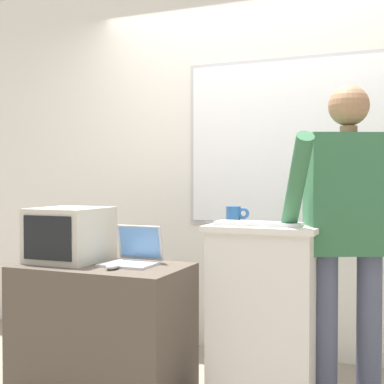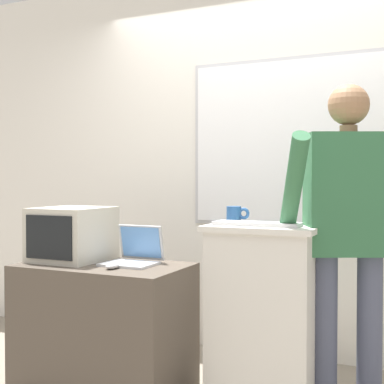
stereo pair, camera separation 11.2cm
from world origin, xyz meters
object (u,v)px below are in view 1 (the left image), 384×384
at_px(wireless_keyboard, 258,224).
at_px(laptop, 134,254).
at_px(lectern_podium, 265,316).
at_px(crt_monitor, 70,234).
at_px(coffee_mug, 235,214).
at_px(side_desk, 103,328).
at_px(computer_mouse_by_laptop, 112,266).
at_px(person_presenter, 348,223).

bearing_deg(wireless_keyboard, laptop, 179.71).
relative_size(lectern_podium, crt_monitor, 2.23).
bearing_deg(coffee_mug, side_desk, -158.25).
bearing_deg(side_desk, crt_monitor, 170.07).
distance_m(lectern_podium, computer_mouse_by_laptop, 0.87).
bearing_deg(crt_monitor, side_desk, -9.93).
bearing_deg(computer_mouse_by_laptop, side_desk, 138.66).
xyz_separation_m(person_presenter, crt_monitor, (-1.60, -0.20, -0.10)).
relative_size(lectern_podium, laptop, 3.36).
xyz_separation_m(person_presenter, laptop, (-1.19, -0.15, -0.21)).
relative_size(wireless_keyboard, coffee_mug, 3.35).
xyz_separation_m(person_presenter, wireless_keyboard, (-0.44, -0.15, -0.00)).
distance_m(person_presenter, laptop, 1.21).
xyz_separation_m(wireless_keyboard, coffee_mug, (-0.19, 0.19, 0.04)).
distance_m(lectern_podium, coffee_mug, 0.60).
bearing_deg(crt_monitor, coffee_mug, 13.81).
height_order(laptop, coffee_mug, coffee_mug).
bearing_deg(computer_mouse_by_laptop, person_presenter, 16.72).
relative_size(side_desk, coffee_mug, 7.11).
xyz_separation_m(laptop, coffee_mug, (0.55, 0.19, 0.24)).
relative_size(lectern_podium, wireless_keyboard, 2.16).
bearing_deg(computer_mouse_by_laptop, coffee_mug, 35.25).
distance_m(person_presenter, coffee_mug, 0.64).
xyz_separation_m(side_desk, coffee_mug, (0.71, 0.28, 0.66)).
distance_m(laptop, coffee_mug, 0.63).
distance_m(person_presenter, wireless_keyboard, 0.47).
height_order(wireless_keyboard, crt_monitor, crt_monitor).
xyz_separation_m(laptop, crt_monitor, (-0.41, -0.05, 0.10)).
bearing_deg(crt_monitor, computer_mouse_by_laptop, -22.80).
relative_size(side_desk, wireless_keyboard, 2.13).
bearing_deg(side_desk, person_presenter, 10.18).
height_order(person_presenter, crt_monitor, person_presenter).
bearing_deg(computer_mouse_by_laptop, crt_monitor, 157.20).
relative_size(computer_mouse_by_laptop, crt_monitor, 0.23).
bearing_deg(side_desk, laptop, 30.52).
height_order(lectern_podium, crt_monitor, crt_monitor).
xyz_separation_m(side_desk, person_presenter, (1.34, 0.24, 0.63)).
distance_m(lectern_podium, wireless_keyboard, 0.50).
distance_m(person_presenter, computer_mouse_by_laptop, 1.28).
bearing_deg(computer_mouse_by_laptop, wireless_keyboard, 15.25).
distance_m(computer_mouse_by_laptop, coffee_mug, 0.75).
bearing_deg(coffee_mug, computer_mouse_by_laptop, -144.75).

